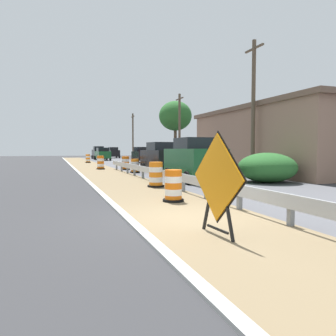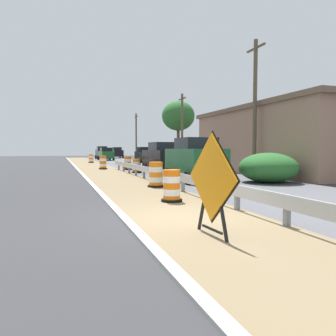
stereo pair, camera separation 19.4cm
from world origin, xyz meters
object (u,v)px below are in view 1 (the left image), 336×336
Objects in this scene: traffic_barrel_far at (126,164)px; car_lead_near_lane at (103,154)px; warning_sign_diamond at (217,181)px; car_mid_far_lane at (181,157)px; traffic_barrel_nearest at (173,187)px; utility_pole_far at (133,136)px; car_lead_far_lane at (160,158)px; car_distant_c at (113,153)px; traffic_barrel_close at (156,176)px; car_trailing_far_lane at (98,153)px; traffic_barrel_farther at (101,163)px; car_distant_a at (142,155)px; car_trailing_near_lane at (161,155)px; car_distant_b at (194,160)px; utility_pole_near at (253,106)px; traffic_barrel_mid at (135,167)px; traffic_barrel_farthest at (88,159)px; utility_pole_mid at (179,128)px.

car_lead_near_lane is (1.46, 23.42, 0.47)m from traffic_barrel_far.
car_mid_far_lane is (7.64, 21.00, -0.09)m from warning_sign_diamond.
traffic_barrel_nearest is 0.14× the size of utility_pole_far.
car_lead_far_lane is at bearing -99.38° from utility_pole_far.
traffic_barrel_nearest is 52.66m from car_distant_c.
car_trailing_far_lane reaches higher than traffic_barrel_close.
car_distant_a reaches higher than traffic_barrel_farther.
traffic_barrel_nearest is at bearing -103.47° from warning_sign_diamond.
car_trailing_far_lane is at bearing -2.60° from car_lead_near_lane.
car_trailing_near_lane reaches higher than warning_sign_diamond.
utility_pole_near is at bearing -72.25° from car_distant_b.
car_distant_c is at bearing -4.61° from car_distant_b.
utility_pole_near is at bearing 2.94° from car_distant_a.
traffic_barrel_farther is (-1.76, 4.87, 0.07)m from traffic_barrel_mid.
car_lead_near_lane is (3.30, 22.15, 0.45)m from traffic_barrel_farther.
car_distant_b reaches higher than traffic_barrel_mid.
car_lead_far_lane is at bearing -68.46° from traffic_barrel_far.
traffic_barrel_close is 8.67m from utility_pole_near.
utility_pole_near is (7.82, 7.21, 3.79)m from traffic_barrel_nearest.
car_distant_a is at bearing -12.05° from traffic_barrel_farthest.
traffic_barrel_farther is (0.74, 21.89, -0.56)m from warning_sign_diamond.
traffic_barrel_farthest is at bearing -18.52° from car_distant_c.
warning_sign_diamond is at bearing -101.25° from utility_pole_far.
car_trailing_far_lane is 25.58m from utility_pole_mid.
traffic_barrel_mid is 0.90× the size of traffic_barrel_far.
utility_pole_near is at bearing -173.72° from car_trailing_far_lane.
car_distant_b reaches higher than car_distant_a.
traffic_barrel_farther is at bearing 92.34° from traffic_barrel_close.
traffic_barrel_far is at bearing 83.24° from traffic_barrel_nearest.
traffic_barrel_farther is 0.26× the size of car_trailing_far_lane.
car_mid_far_lane is 1.09× the size of car_trailing_far_lane.
utility_pole_near is (4.22, -5.15, 3.17)m from car_lead_far_lane.
warning_sign_diamond reaches higher than traffic_barrel_nearest.
utility_pole_far is at bearing -10.76° from car_lead_far_lane.
car_lead_far_lane is (1.64, -4.16, 0.58)m from traffic_barrel_far.
car_lead_far_lane reaches higher than traffic_barrel_mid.
car_mid_far_lane reaches higher than car_lead_near_lane.
car_mid_far_lane is (7.01, 16.89, 0.53)m from traffic_barrel_nearest.
warning_sign_diamond reaches higher than traffic_barrel_mid.
traffic_barrel_farthest is 11.25m from car_trailing_near_lane.
warning_sign_diamond is 0.25× the size of utility_pole_near.
car_distant_c is at bearing 177.91° from car_trailing_near_lane.
traffic_barrel_mid is 0.22× the size of car_lead_far_lane.
car_mid_far_lane reaches higher than traffic_barrel_close.
traffic_barrel_far is at bearing 84.12° from traffic_barrel_close.
warning_sign_diamond is 56.81m from car_distant_c.
traffic_barrel_farther is 0.24× the size of car_mid_far_lane.
traffic_barrel_farther is at bearing 173.12° from car_trailing_far_lane.
car_distant_b is at bearing -162.43° from utility_pole_near.
utility_pole_mid is at bearing 86.89° from utility_pole_near.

